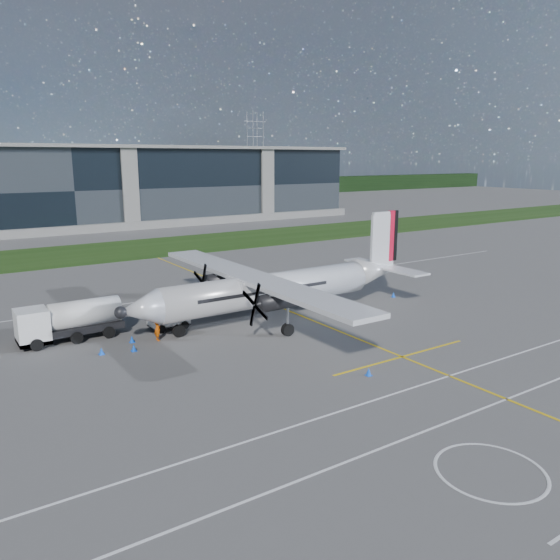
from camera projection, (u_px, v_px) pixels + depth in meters
ground at (134, 259)px, 72.90m from camera, size 400.00×400.00×0.00m
grass_strip at (116, 251)px, 79.40m from camera, size 400.00×18.00×0.04m
terminal_building at (62, 189)px, 103.81m from camera, size 120.00×20.00×15.00m
tree_line at (15, 195)px, 153.63m from camera, size 400.00×6.00×6.00m
pylon_east at (255, 153)px, 204.88m from camera, size 9.00×4.60×30.00m
yellow_taxiway_centerline at (274, 305)px, 50.09m from camera, size 0.20×70.00×0.01m
white_lane_line at (472, 413)px, 28.94m from camera, size 90.00×0.15×0.01m
turboprop_aircraft at (278, 269)px, 45.14m from camera, size 27.00×28.00×8.40m
fuel_tanker_truck at (62, 322)px, 39.93m from camera, size 7.78×2.53×2.92m
baggage_tug at (169, 317)px, 43.07m from camera, size 3.23×1.94×1.94m
ground_crew_person at (157, 327)px, 40.18m from camera, size 0.62×0.87×2.11m
safety_cone_nose_port at (134, 348)px, 38.10m from camera, size 0.36×0.36×0.50m
safety_cone_nose_stbd at (132, 339)px, 39.92m from camera, size 0.36×0.36×0.50m
safety_cone_portwing at (369, 372)px, 33.83m from camera, size 0.36×0.36×0.50m
safety_cone_fwd at (101, 351)px, 37.46m from camera, size 0.36×0.36×0.50m
safety_cone_stbdwing at (183, 287)px, 56.20m from camera, size 0.36×0.36×0.50m
safety_cone_tail at (393, 295)px, 52.92m from camera, size 0.36×0.36×0.50m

